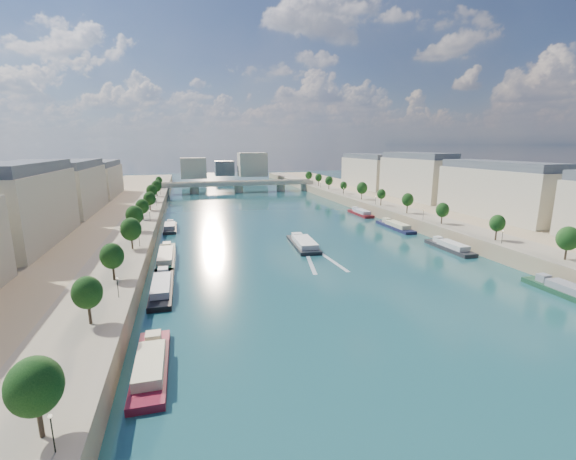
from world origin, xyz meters
TOP-DOWN VIEW (x-y plane):
  - ground at (0.00, 100.00)m, footprint 700.00×700.00m
  - quay_left at (-72.00, 100.00)m, footprint 44.00×520.00m
  - quay_right at (72.00, 100.00)m, footprint 44.00×520.00m
  - pave_left at (-57.00, 100.00)m, footprint 14.00×520.00m
  - pave_right at (57.00, 100.00)m, footprint 14.00×520.00m
  - trees_left at (-55.00, 102.00)m, footprint 4.80×268.80m
  - trees_right at (55.00, 110.00)m, footprint 4.80×268.80m
  - lamps_left at (-52.50, 90.00)m, footprint 0.36×200.36m
  - lamps_right at (52.50, 105.00)m, footprint 0.36×200.36m
  - buildings_left at (-85.00, 112.00)m, footprint 16.00×226.00m
  - buildings_right at (85.00, 112.00)m, footprint 16.00×226.00m
  - skyline at (3.19, 319.52)m, footprint 79.00×42.00m
  - bridge at (0.00, 236.87)m, footprint 112.00×12.00m
  - tour_barge at (-0.37, 76.06)m, footprint 8.92×25.13m
  - wake at (-0.37, 59.38)m, footprint 10.75×26.03m
  - moored_barges_left at (-45.50, 44.24)m, footprint 5.00×160.64m
  - moored_barges_right at (45.50, 56.99)m, footprint 5.00×161.60m

SIDE VIEW (x-z plane):
  - ground at x=0.00m, z-range 0.00..0.00m
  - wake at x=-0.37m, z-range 0.00..0.04m
  - moored_barges_right at x=45.50m, z-range -0.96..2.64m
  - moored_barges_left at x=-45.50m, z-range -0.96..2.64m
  - tour_barge at x=-0.37m, z-range -0.91..2.65m
  - quay_left at x=-72.00m, z-range 0.00..5.00m
  - quay_right at x=72.00m, z-range 0.00..5.00m
  - pave_left at x=-57.00m, z-range 5.00..5.10m
  - pave_right at x=57.00m, z-range 5.00..5.10m
  - bridge at x=0.00m, z-range 1.01..9.16m
  - lamps_left at x=-52.50m, z-range 5.64..9.92m
  - lamps_right at x=52.50m, z-range 5.64..9.92m
  - trees_left at x=-55.00m, z-range 6.35..14.61m
  - trees_right at x=55.00m, z-range 6.35..14.61m
  - skyline at x=3.19m, z-range 3.66..25.66m
  - buildings_left at x=-85.00m, z-range 4.85..28.05m
  - buildings_right at x=85.00m, z-range 4.85..28.05m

